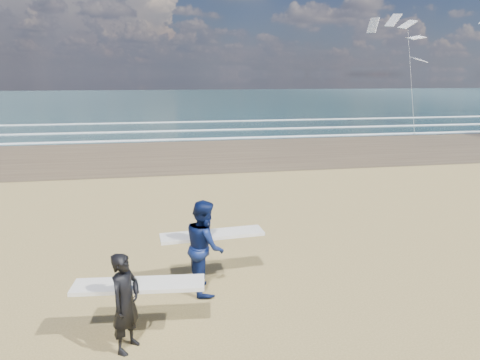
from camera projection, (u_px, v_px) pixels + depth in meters
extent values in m
cube|color=brown|center=(478.00, 143.00, 28.31)|extent=(220.00, 12.00, 0.01)
cube|color=#1A3639|center=(273.00, 99.00, 79.89)|extent=(220.00, 100.00, 0.02)
cube|color=white|center=(434.00, 133.00, 32.88)|extent=(220.00, 0.50, 0.05)
cube|color=white|center=(401.00, 126.00, 37.37)|extent=(220.00, 0.50, 0.05)
cube|color=white|center=(367.00, 118.00, 43.58)|extent=(220.00, 0.50, 0.05)
imported|color=black|center=(126.00, 303.00, 6.87)|extent=(0.67, 0.74, 1.69)
cube|color=white|center=(139.00, 285.00, 7.21)|extent=(2.24, 0.73, 0.07)
imported|color=#0D1A4B|center=(205.00, 246.00, 8.78)|extent=(0.82, 1.01, 1.96)
cube|color=white|center=(212.00, 234.00, 9.13)|extent=(2.23, 0.68, 0.07)
cube|color=slate|center=(415.00, 134.00, 32.13)|extent=(0.12, 0.12, 0.10)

